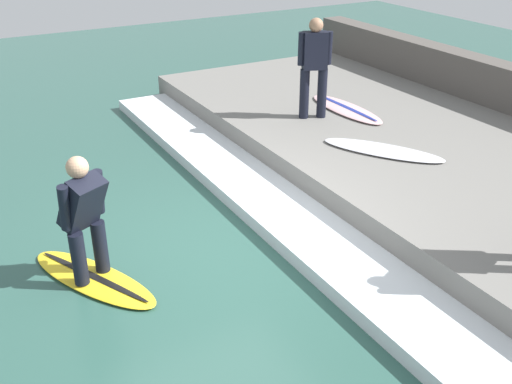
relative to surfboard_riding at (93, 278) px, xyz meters
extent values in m
plane|color=#2D564C|center=(1.52, -0.17, -0.03)|extent=(28.00, 28.00, 0.00)
cube|color=slate|center=(5.30, -0.17, 0.21)|extent=(4.40, 12.31, 0.48)
cube|color=silver|center=(2.61, -0.17, 0.06)|extent=(0.98, 11.69, 0.18)
ellipsoid|color=yellow|center=(0.00, 0.00, 0.00)|extent=(1.29, 1.90, 0.06)
ellipsoid|color=black|center=(0.00, 0.00, 0.03)|extent=(0.84, 1.58, 0.01)
cylinder|color=black|center=(-0.14, -0.07, 0.34)|extent=(0.16, 0.16, 0.63)
cylinder|color=black|center=(0.14, 0.07, 0.34)|extent=(0.16, 0.16, 0.63)
cube|color=black|center=(0.00, 0.00, 0.96)|extent=(0.56, 0.59, 0.65)
sphere|color=tan|center=(0.00, 0.00, 1.37)|extent=(0.23, 0.23, 0.23)
cylinder|color=black|center=(-0.20, -0.10, 1.00)|extent=(0.11, 0.22, 0.55)
cylinder|color=black|center=(0.20, 0.10, 1.00)|extent=(0.11, 0.22, 0.55)
cylinder|color=black|center=(4.62, 2.20, 0.87)|extent=(0.16, 0.16, 0.84)
cylinder|color=black|center=(4.34, 2.31, 0.87)|extent=(0.16, 0.16, 0.84)
cube|color=black|center=(4.48, 2.26, 1.59)|extent=(0.46, 0.38, 0.61)
sphere|color=#A87A5B|center=(4.48, 2.26, 2.00)|extent=(0.23, 0.23, 0.23)
cylinder|color=black|center=(4.69, 2.17, 1.63)|extent=(0.11, 0.12, 0.54)
cylinder|color=black|center=(4.27, 2.34, 1.63)|extent=(0.11, 0.12, 0.54)
ellipsoid|color=beige|center=(5.20, 2.25, 0.48)|extent=(0.57, 1.84, 0.06)
ellipsoid|color=navy|center=(5.20, 2.25, 0.51)|extent=(0.12, 1.69, 0.01)
ellipsoid|color=silver|center=(4.52, 0.46, 0.48)|extent=(1.44, 1.82, 0.06)
camera|label=1|loc=(-1.14, -5.78, 3.89)|focal=42.00mm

